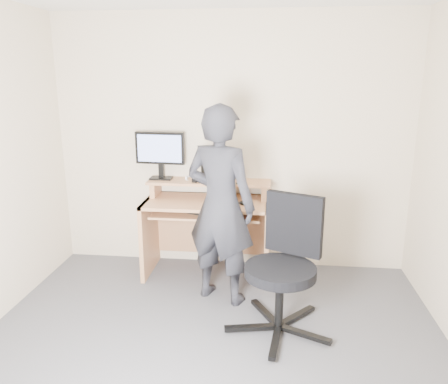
% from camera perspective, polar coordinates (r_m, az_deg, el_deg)
% --- Properties ---
extents(ground, '(3.50, 3.50, 0.00)m').
position_cam_1_polar(ground, '(3.18, -2.36, -21.95)').
color(ground, '#56565B').
rests_on(ground, ground).
extents(back_wall, '(3.50, 0.02, 2.50)m').
position_cam_1_polar(back_wall, '(4.33, 0.92, 6.26)').
color(back_wall, beige).
rests_on(back_wall, ground).
extents(desk, '(1.20, 0.60, 0.91)m').
position_cam_1_polar(desk, '(4.31, -2.05, -3.43)').
color(desk, tan).
rests_on(desk, ground).
extents(monitor, '(0.49, 0.14, 0.47)m').
position_cam_1_polar(monitor, '(4.33, -8.37, 5.29)').
color(monitor, black).
rests_on(monitor, desk).
extents(external_drive, '(0.09, 0.14, 0.20)m').
position_cam_1_polar(external_drive, '(4.30, -2.54, 2.93)').
color(external_drive, black).
rests_on(external_drive, desk).
extents(travel_mug, '(0.09, 0.09, 0.18)m').
position_cam_1_polar(travel_mug, '(4.25, 0.72, 2.66)').
color(travel_mug, '#B9B9BE').
rests_on(travel_mug, desk).
extents(smartphone, '(0.09, 0.14, 0.01)m').
position_cam_1_polar(smartphone, '(4.18, 2.24, 1.26)').
color(smartphone, black).
rests_on(smartphone, desk).
extents(charger, '(0.05, 0.05, 0.03)m').
position_cam_1_polar(charger, '(4.21, -3.86, 1.50)').
color(charger, black).
rests_on(charger, desk).
extents(headphones, '(0.16, 0.16, 0.06)m').
position_cam_1_polar(headphones, '(4.33, -4.01, 1.75)').
color(headphones, silver).
rests_on(headphones, desk).
extents(keyboard, '(0.49, 0.34, 0.03)m').
position_cam_1_polar(keyboard, '(4.11, -2.12, -2.62)').
color(keyboard, black).
rests_on(keyboard, desk).
extents(mouse, '(0.11, 0.09, 0.04)m').
position_cam_1_polar(mouse, '(4.03, 2.63, -1.43)').
color(mouse, black).
rests_on(mouse, desk).
extents(office_chair, '(0.81, 0.80, 1.02)m').
position_cam_1_polar(office_chair, '(3.37, 7.96, -8.90)').
color(office_chair, black).
rests_on(office_chair, ground).
extents(person, '(0.73, 0.61, 1.70)m').
position_cam_1_polar(person, '(3.66, -0.47, -1.81)').
color(person, black).
rests_on(person, ground).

